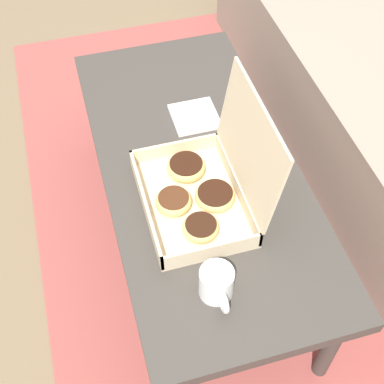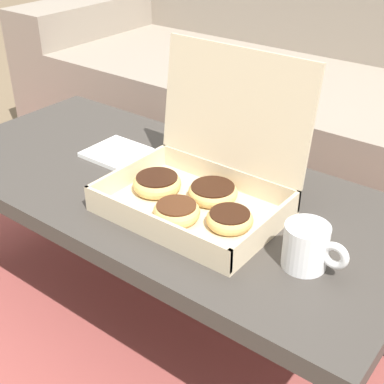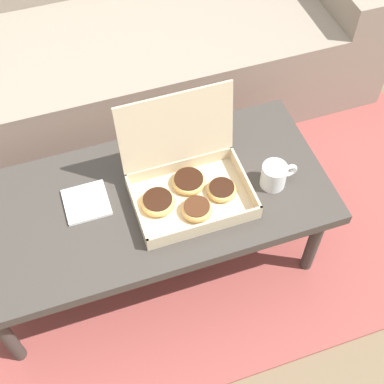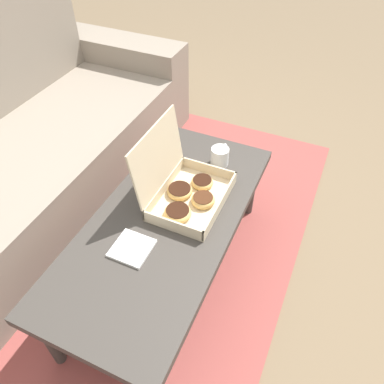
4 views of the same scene
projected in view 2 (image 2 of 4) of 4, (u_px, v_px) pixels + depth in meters
name	position (u px, v px, depth m)	size (l,w,h in m)	color
ground_plane	(189.00, 290.00, 1.52)	(12.00, 12.00, 0.00)	#756047
area_rug	(246.00, 239.00, 1.72)	(2.57, 1.87, 0.01)	#994742
couch	(330.00, 102.00, 1.93)	(2.45, 0.84, 0.95)	gray
coffee_table	(161.00, 197.00, 1.26)	(1.18, 0.55, 0.40)	#3D3833
pastry_box	(200.00, 183.00, 1.13)	(0.37, 0.30, 0.32)	beige
coffee_mug	(307.00, 247.00, 0.95)	(0.12, 0.08, 0.09)	white
napkin_stack	(116.00, 153.00, 1.37)	(0.14, 0.14, 0.01)	white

